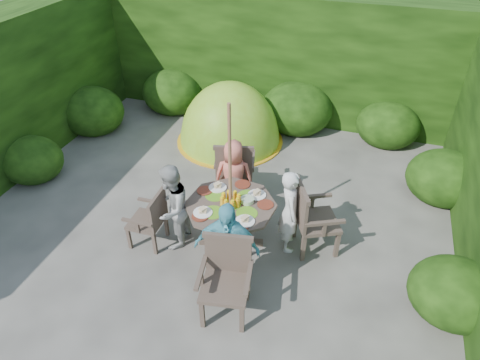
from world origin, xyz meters
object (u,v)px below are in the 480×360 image
(garden_chair_back, at_px, (235,169))
(child_right, at_px, (290,211))
(parasol_pole, at_px, (230,181))
(garden_chair_front, at_px, (226,277))
(garden_chair_left, at_px, (151,219))
(patio_table, at_px, (231,211))
(garden_chair_right, at_px, (311,217))
(dome_tent, at_px, (230,141))
(child_back, at_px, (234,177))
(child_front, at_px, (227,249))
(child_left, at_px, (172,207))

(garden_chair_back, height_order, child_right, child_right)
(parasol_pole, height_order, garden_chair_back, parasol_pole)
(garden_chair_front, bearing_deg, garden_chair_back, 96.33)
(child_right, bearing_deg, garden_chair_left, 87.70)
(patio_table, bearing_deg, garden_chair_left, -162.96)
(garden_chair_right, distance_m, child_right, 0.30)
(dome_tent, bearing_deg, patio_table, -51.47)
(garden_chair_front, distance_m, child_back, 1.89)
(garden_chair_back, height_order, child_back, child_back)
(child_back, bearing_deg, child_front, 93.28)
(parasol_pole, xyz_separation_m, child_front, (0.22, -0.77, -0.42))
(child_right, xyz_separation_m, dome_tent, (-1.76, 2.50, -0.63))
(child_right, height_order, child_left, child_left)
(child_front, xyz_separation_m, dome_tent, (-1.21, 3.49, -0.68))
(patio_table, distance_m, garden_chair_back, 1.09)
(garden_chair_back, bearing_deg, parasol_pole, 91.20)
(patio_table, distance_m, garden_chair_right, 1.09)
(garden_chair_left, xyz_separation_m, child_right, (1.83, 0.54, 0.18))
(child_right, bearing_deg, child_left, 87.16)
(patio_table, height_order, child_back, child_back)
(child_left, bearing_deg, patio_table, 101.53)
(garden_chair_left, bearing_deg, garden_chair_front, 60.19)
(patio_table, xyz_separation_m, garden_chair_right, (1.05, 0.28, -0.07))
(garden_chair_right, bearing_deg, garden_chair_front, 124.58)
(parasol_pole, height_order, child_front, parasol_pole)
(child_right, bearing_deg, parasol_pole, 87.16)
(garden_chair_right, xyz_separation_m, garden_chair_front, (-0.74, -1.33, -0.02))
(garden_chair_back, height_order, garden_chair_front, garden_chair_back)
(garden_chair_right, height_order, garden_chair_front, garden_chair_right)
(parasol_pole, distance_m, child_front, 0.90)
(garden_chair_front, bearing_deg, parasol_pole, 96.53)
(garden_chair_front, height_order, child_back, child_back)
(patio_table, relative_size, child_front, 1.14)
(child_front, bearing_deg, parasol_pole, 97.88)
(garden_chair_right, xyz_separation_m, child_right, (-0.28, -0.06, 0.08))
(patio_table, bearing_deg, child_right, 15.98)
(garden_chair_back, bearing_deg, garden_chair_left, 46.15)
(garden_chair_left, distance_m, child_left, 0.36)
(garden_chair_right, relative_size, dome_tent, 0.41)
(garden_chair_right, bearing_deg, parasol_pole, 78.88)
(garden_chair_left, xyz_separation_m, dome_tent, (0.07, 3.05, -0.45))
(patio_table, height_order, garden_chair_left, patio_table)
(child_right, relative_size, dome_tent, 0.51)
(garden_chair_left, distance_m, child_back, 1.39)
(patio_table, distance_m, parasol_pole, 0.49)
(garden_chair_right, distance_m, child_front, 1.35)
(garden_chair_front, bearing_deg, patio_table, 96.31)
(garden_chair_back, bearing_deg, garden_chair_right, 135.78)
(garden_chair_front, relative_size, dome_tent, 0.40)
(garden_chair_front, relative_size, child_right, 0.79)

